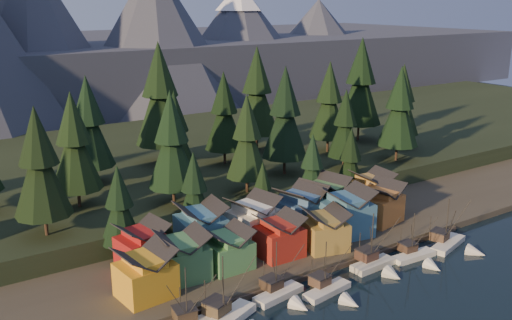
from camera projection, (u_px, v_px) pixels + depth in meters
ground at (373, 311)px, 94.55m from camera, size 500.00×500.00×0.00m
shore_strip at (244, 229)px, 126.44m from camera, size 400.00×50.00×1.50m
hillside at (152, 166)px, 165.96m from camera, size 420.00×100.00×6.00m
dock at (310, 271)px, 107.65m from camera, size 80.00×4.00×1.00m
mountain_ridge at (30, 54)px, 256.63m from camera, size 560.00×190.00×90.00m
boat_0 at (191, 320)px, 87.72m from camera, size 9.79×10.46×11.68m
boat_1 at (234, 313)px, 89.81m from camera, size 12.21×12.66×12.78m
boat_2 at (283, 288)px, 97.70m from camera, size 10.21×10.84×11.41m
boat_3 at (332, 286)px, 99.01m from camera, size 10.28×10.94×10.80m
boat_4 at (378, 258)px, 108.48m from camera, size 9.78×10.57×12.23m
boat_5 at (418, 252)px, 112.34m from camera, size 10.08×10.89×10.58m
boat_6 at (455, 239)px, 117.85m from camera, size 11.49×11.99×11.76m
house_front_0 at (145, 271)px, 95.26m from camera, size 9.52×9.09×8.73m
house_front_1 at (182, 254)px, 101.54m from camera, size 9.20×8.89×8.83m
house_front_2 at (228, 247)px, 105.81m from camera, size 8.00×8.06×7.74m
house_front_3 at (279, 235)px, 110.64m from camera, size 8.35×7.97×8.31m
house_front_4 at (325, 228)px, 114.11m from camera, size 9.78×10.23×8.11m
house_front_5 at (346, 211)px, 120.27m from camera, size 11.03×10.29×10.24m
house_front_6 at (379, 201)px, 127.61m from camera, size 10.58×10.20×9.04m
house_back_0 at (142, 246)px, 104.84m from camera, size 9.31×9.03×9.05m
house_back_1 at (201, 226)px, 112.55m from camera, size 9.59×9.69×9.87m
house_back_2 at (253, 218)px, 116.72m from camera, size 10.63×10.03×9.77m
house_back_3 at (301, 207)px, 122.93m from camera, size 11.47×10.70×9.82m
house_back_4 at (325, 197)px, 129.13m from camera, size 10.73×10.46×9.77m
house_back_5 at (372, 190)px, 134.84m from camera, size 9.19×9.28×9.38m
tree_hill_2 at (40, 166)px, 106.42m from camera, size 10.91×10.91×25.43m
tree_hill_3 at (74, 145)px, 121.32m from camera, size 11.00×11.00×25.63m
tree_hill_4 at (89, 125)px, 137.44m from camera, size 11.48×11.48×26.75m
tree_hill_5 at (172, 143)px, 122.86m from camera, size 10.96×10.96×25.54m
tree_hill_6 at (175, 132)px, 139.55m from camera, size 9.81×9.81×22.85m
tree_hill_7 at (247, 139)px, 131.12m from camera, size 10.08×10.08×23.47m
tree_hill_8 at (224, 114)px, 154.32m from camera, size 10.95×10.95×25.50m
tree_hill_9 at (285, 116)px, 144.53m from camera, size 12.07×12.07×28.13m
tree_hill_10 at (257, 94)px, 168.41m from camera, size 13.30×13.30×30.98m
tree_hill_11 at (345, 126)px, 150.00m from camera, size 9.24×9.24×21.52m
tree_hill_12 at (329, 103)px, 166.28m from camera, size 11.55×11.55×26.90m
tree_hill_13 at (399, 110)px, 157.18m from camera, size 11.42×11.42×26.60m
tree_hill_14 at (361, 85)px, 179.77m from camera, size 14.05×14.05×32.73m
tree_hill_15 at (160, 98)px, 153.74m from camera, size 14.34×14.34×33.40m
tree_hill_17 at (402, 102)px, 171.74m from camera, size 10.95×10.95×25.50m
tree_shore_0 at (120, 207)px, 108.61m from camera, size 7.99×7.99×18.62m
tree_shore_1 at (194, 192)px, 117.06m from camera, size 8.11×8.11×18.89m
tree_shore_2 at (263, 189)px, 126.82m from camera, size 5.99×5.99×13.95m
tree_shore_3 at (312, 168)px, 133.54m from camera, size 8.00×8.00×18.65m
tree_shore_4 at (350, 161)px, 139.94m from camera, size 7.93×7.93×18.48m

